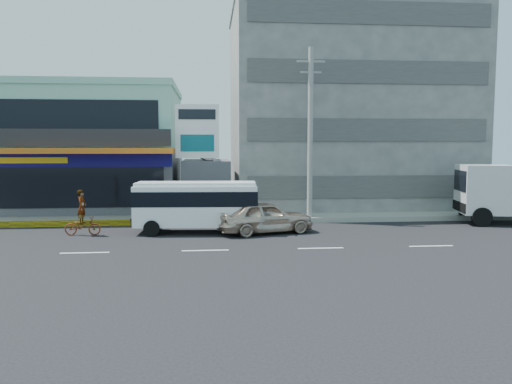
{
  "coord_description": "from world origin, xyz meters",
  "views": [
    {
      "loc": [
        0.2,
        -21.0,
        4.47
      ],
      "look_at": [
        2.46,
        3.04,
        2.2
      ],
      "focal_mm": 35.0,
      "sensor_mm": 36.0,
      "label": 1
    }
  ],
  "objects_px": {
    "utility_pole_near": "(310,133)",
    "sedan": "(265,217)",
    "satellite_dish": "(206,159)",
    "billboard": "(197,138)",
    "motorcycle_rider": "(82,220)",
    "shop_building": "(88,152)",
    "minibus": "(196,203)",
    "concrete_building": "(344,110)"
  },
  "relations": [
    {
      "from": "satellite_dish",
      "to": "motorcycle_rider",
      "type": "relative_size",
      "value": 0.66
    },
    {
      "from": "billboard",
      "to": "utility_pole_near",
      "type": "distance_m",
      "value": 6.75
    },
    {
      "from": "minibus",
      "to": "sedan",
      "type": "relative_size",
      "value": 1.3
    },
    {
      "from": "concrete_building",
      "to": "billboard",
      "type": "relative_size",
      "value": 2.32
    },
    {
      "from": "utility_pole_near",
      "to": "shop_building",
      "type": "bearing_deg",
      "value": 154.94
    },
    {
      "from": "minibus",
      "to": "motorcycle_rider",
      "type": "height_order",
      "value": "minibus"
    },
    {
      "from": "billboard",
      "to": "motorcycle_rider",
      "type": "relative_size",
      "value": 3.03
    },
    {
      "from": "billboard",
      "to": "utility_pole_near",
      "type": "bearing_deg",
      "value": -15.48
    },
    {
      "from": "concrete_building",
      "to": "billboard",
      "type": "xyz_separation_m",
      "value": [
        -10.5,
        -5.8,
        -2.07
      ]
    },
    {
      "from": "satellite_dish",
      "to": "motorcycle_rider",
      "type": "height_order",
      "value": "satellite_dish"
    },
    {
      "from": "utility_pole_near",
      "to": "satellite_dish",
      "type": "bearing_deg",
      "value": 149.04
    },
    {
      "from": "shop_building",
      "to": "utility_pole_near",
      "type": "relative_size",
      "value": 1.24
    },
    {
      "from": "sedan",
      "to": "billboard",
      "type": "bearing_deg",
      "value": 18.11
    },
    {
      "from": "minibus",
      "to": "sedan",
      "type": "bearing_deg",
      "value": -7.39
    },
    {
      "from": "utility_pole_near",
      "to": "motorcycle_rider",
      "type": "bearing_deg",
      "value": -165.23
    },
    {
      "from": "satellite_dish",
      "to": "minibus",
      "type": "distance_m",
      "value": 6.89
    },
    {
      "from": "shop_building",
      "to": "minibus",
      "type": "height_order",
      "value": "shop_building"
    },
    {
      "from": "utility_pole_near",
      "to": "concrete_building",
      "type": "bearing_deg",
      "value": 62.24
    },
    {
      "from": "shop_building",
      "to": "minibus",
      "type": "xyz_separation_m",
      "value": [
        7.52,
        -9.52,
        -2.44
      ]
    },
    {
      "from": "minibus",
      "to": "sedan",
      "type": "height_order",
      "value": "minibus"
    },
    {
      "from": "utility_pole_near",
      "to": "minibus",
      "type": "distance_m",
      "value": 7.98
    },
    {
      "from": "satellite_dish",
      "to": "utility_pole_near",
      "type": "height_order",
      "value": "utility_pole_near"
    },
    {
      "from": "satellite_dish",
      "to": "billboard",
      "type": "height_order",
      "value": "billboard"
    },
    {
      "from": "utility_pole_near",
      "to": "motorcycle_rider",
      "type": "relative_size",
      "value": 4.4
    },
    {
      "from": "motorcycle_rider",
      "to": "billboard",
      "type": "bearing_deg",
      "value": 41.68
    },
    {
      "from": "satellite_dish",
      "to": "billboard",
      "type": "bearing_deg",
      "value": -105.52
    },
    {
      "from": "shop_building",
      "to": "concrete_building",
      "type": "height_order",
      "value": "concrete_building"
    },
    {
      "from": "concrete_building",
      "to": "satellite_dish",
      "type": "height_order",
      "value": "concrete_building"
    },
    {
      "from": "sedan",
      "to": "satellite_dish",
      "type": "bearing_deg",
      "value": 7.41
    },
    {
      "from": "sedan",
      "to": "motorcycle_rider",
      "type": "bearing_deg",
      "value": 72.82
    },
    {
      "from": "utility_pole_near",
      "to": "sedan",
      "type": "height_order",
      "value": "utility_pole_near"
    },
    {
      "from": "sedan",
      "to": "motorcycle_rider",
      "type": "height_order",
      "value": "motorcycle_rider"
    },
    {
      "from": "shop_building",
      "to": "sedan",
      "type": "relative_size",
      "value": 2.54
    },
    {
      "from": "utility_pole_near",
      "to": "motorcycle_rider",
      "type": "height_order",
      "value": "utility_pole_near"
    },
    {
      "from": "sedan",
      "to": "shop_building",
      "type": "bearing_deg",
      "value": 32.1
    },
    {
      "from": "satellite_dish",
      "to": "utility_pole_near",
      "type": "relative_size",
      "value": 0.15
    },
    {
      "from": "satellite_dish",
      "to": "billboard",
      "type": "distance_m",
      "value": 2.31
    },
    {
      "from": "shop_building",
      "to": "utility_pole_near",
      "type": "bearing_deg",
      "value": -25.06
    },
    {
      "from": "motorcycle_rider",
      "to": "sedan",
      "type": "bearing_deg",
      "value": -1.47
    },
    {
      "from": "billboard",
      "to": "motorcycle_rider",
      "type": "bearing_deg",
      "value": -138.32
    },
    {
      "from": "shop_building",
      "to": "satellite_dish",
      "type": "relative_size",
      "value": 8.27
    },
    {
      "from": "shop_building",
      "to": "sedan",
      "type": "distance_m",
      "value": 15.18
    }
  ]
}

